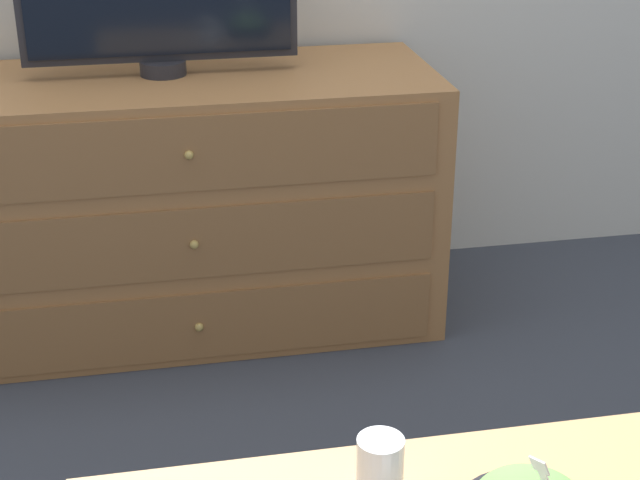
% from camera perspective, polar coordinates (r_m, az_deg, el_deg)
% --- Properties ---
extents(ground_plane, '(12.00, 12.00, 0.00)m').
position_cam_1_polar(ground_plane, '(3.31, -8.62, -1.89)').
color(ground_plane, '#383D47').
extents(dresser, '(1.42, 0.59, 0.75)m').
position_cam_1_polar(dresser, '(2.87, -7.75, 2.13)').
color(dresser, '#9E6B3D').
rests_on(dresser, ground_plane).
extents(drink_cup, '(0.07, 0.07, 0.10)m').
position_cam_1_polar(drink_cup, '(1.51, 3.50, -13.33)').
color(drink_cup, white).
rests_on(drink_cup, coffee_table).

